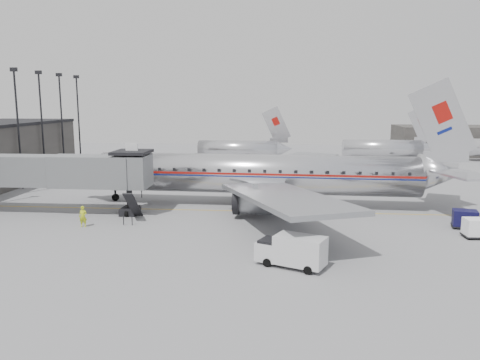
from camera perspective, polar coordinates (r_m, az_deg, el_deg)
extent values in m
plane|color=slate|center=(42.54, -2.73, -5.62)|extent=(160.00, 160.00, 0.00)
cube|color=#32302E|center=(108.44, 26.33, 4.33)|extent=(30.00, 12.00, 6.00)
cube|color=gold|center=(48.06, 1.77, -3.82)|extent=(60.00, 0.15, 0.01)
cube|color=#57595C|center=(52.58, -26.71, 1.08)|extent=(12.00, 2.80, 3.00)
cube|color=#57595C|center=(48.48, -17.61, 1.02)|extent=(8.00, 3.00, 3.10)
cube|color=#57595C|center=(47.47, -12.96, 1.05)|extent=(3.20, 3.60, 3.20)
cube|color=black|center=(47.23, -13.04, 3.33)|extent=(3.40, 3.80, 0.30)
cube|color=white|center=(47.18, -13.07, 3.94)|extent=(1.20, 0.15, 0.80)
cylinder|color=black|center=(47.70, -13.32, -2.46)|extent=(0.56, 0.56, 2.80)
cube|color=black|center=(47.93, -13.27, -3.69)|extent=(1.60, 2.20, 0.70)
cylinder|color=black|center=(47.02, -13.64, -4.03)|extent=(0.30, 0.60, 0.60)
cylinder|color=black|center=(48.86, -12.90, -3.48)|extent=(0.30, 0.60, 0.60)
cube|color=black|center=(45.21, -12.90, -2.98)|extent=(0.90, 3.20, 2.90)
cylinder|color=black|center=(65.69, -25.40, 5.50)|extent=(0.24, 0.24, 15.00)
cube|color=black|center=(65.69, -25.88, 12.03)|extent=(0.90, 0.25, 0.50)
cylinder|color=black|center=(70.93, -22.97, 5.91)|extent=(0.24, 0.24, 15.00)
cube|color=black|center=(70.93, -23.37, 11.96)|extent=(0.90, 0.25, 0.50)
cylinder|color=black|center=(76.28, -20.87, 6.25)|extent=(0.24, 0.24, 15.00)
cube|color=black|center=(76.29, -21.22, 11.88)|extent=(0.90, 0.25, 0.50)
cylinder|color=black|center=(81.72, -19.05, 6.54)|extent=(0.24, 0.24, 15.00)
cube|color=black|center=(81.73, -19.35, 11.80)|extent=(0.90, 0.25, 0.50)
cylinder|color=silver|center=(83.45, -0.28, 3.75)|extent=(14.00, 3.20, 3.20)
cube|color=silver|center=(82.77, 4.44, 6.73)|extent=(5.17, 0.26, 6.52)
cylinder|color=black|center=(84.22, -3.34, 2.35)|extent=(0.24, 0.24, 1.00)
cylinder|color=silver|center=(89.03, 16.91, 3.70)|extent=(14.00, 3.20, 3.20)
cube|color=silver|center=(90.37, 21.29, 6.35)|extent=(5.17, 0.26, 6.52)
cylinder|color=black|center=(88.43, 13.98, 2.43)|extent=(0.24, 0.24, 1.00)
cylinder|color=silver|center=(50.34, 1.93, 0.76)|extent=(34.35, 5.84, 4.22)
cone|color=silver|center=(55.43, -17.80, 1.12)|extent=(3.62, 4.37, 4.22)
cone|color=silver|center=(52.01, 23.42, 0.76)|extent=(4.74, 4.22, 4.01)
cube|color=#9A0F0B|center=(50.29, 1.93, 1.08)|extent=(34.35, 5.89, 0.21)
cube|color=navy|center=(50.33, 1.93, 0.79)|extent=(34.35, 5.89, 0.11)
cube|color=silver|center=(51.43, 23.45, 6.55)|extent=(7.00, 0.67, 8.76)
cube|color=gray|center=(60.31, 6.14, 1.86)|extent=(13.80, 19.10, 1.35)
cube|color=gray|center=(40.09, 5.33, -2.08)|extent=(12.45, 19.26, 1.35)
cylinder|color=gray|center=(56.40, 3.10, -0.10)|extent=(3.98, 2.57, 2.39)
cylinder|color=gray|center=(44.81, 1.89, -2.65)|extent=(3.98, 2.57, 2.39)
cylinder|color=black|center=(54.72, -14.95, -1.69)|extent=(0.23, 0.23, 1.48)
cylinder|color=black|center=(53.54, 4.66, -1.58)|extent=(0.30, 0.30, 1.60)
cylinder|color=black|center=(53.59, 4.66, -1.88)|extent=(1.16, 0.45, 1.14)
cylinder|color=black|center=(47.75, 4.28, -2.95)|extent=(0.30, 0.30, 1.60)
cylinder|color=black|center=(47.81, 4.28, -3.29)|extent=(1.16, 0.45, 1.14)
cube|color=silver|center=(32.07, 7.34, -8.50)|extent=(3.80, 3.06, 1.94)
cube|color=silver|center=(33.06, 3.56, -8.55)|extent=(2.07, 2.21, 1.30)
cube|color=black|center=(32.89, 3.57, -7.64)|extent=(1.66, 1.89, 0.56)
cylinder|color=black|center=(32.43, 3.35, -10.01)|extent=(0.63, 0.45, 0.59)
cylinder|color=black|center=(33.85, 4.60, -9.17)|extent=(0.63, 0.45, 0.59)
cylinder|color=black|center=(31.34, 8.32, -10.82)|extent=(0.63, 0.45, 0.59)
cylinder|color=black|center=(32.81, 9.38, -9.89)|extent=(0.63, 0.45, 0.59)
cube|color=#0F0D35|center=(46.05, 25.73, -4.19)|extent=(2.28, 1.90, 1.39)
cube|color=black|center=(46.22, 25.66, -5.09)|extent=(2.40, 2.02, 0.12)
cylinder|color=black|center=(45.55, 24.76, -5.29)|extent=(0.32, 0.18, 0.30)
cylinder|color=black|center=(45.78, 26.74, -5.37)|extent=(0.32, 0.18, 0.30)
cylinder|color=black|center=(46.70, 24.59, -4.93)|extent=(0.32, 0.18, 0.30)
cylinder|color=black|center=(46.92, 26.53, -5.00)|extent=(0.32, 0.18, 0.30)
cube|color=white|center=(43.32, 26.92, -5.13)|extent=(2.02, 1.55, 1.37)
cube|color=black|center=(43.50, 26.85, -6.06)|extent=(2.12, 1.65, 0.12)
cylinder|color=black|center=(42.68, 26.20, -6.37)|extent=(0.30, 0.13, 0.29)
cylinder|color=black|center=(43.72, 25.59, -5.96)|extent=(0.30, 0.13, 0.29)
imported|color=#C4D619|center=(44.30, -18.59, -4.24)|extent=(0.74, 0.52, 1.90)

